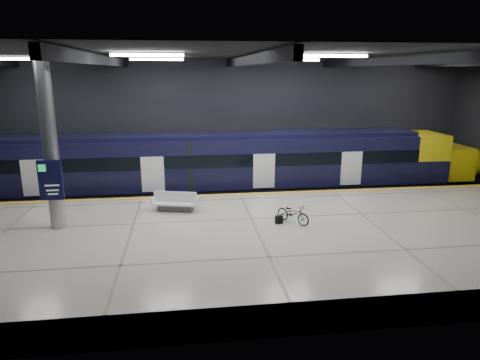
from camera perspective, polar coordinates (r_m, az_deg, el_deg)
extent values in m
plane|color=black|center=(19.97, 1.03, -7.18)|extent=(30.00, 30.00, 0.00)
cube|color=black|center=(26.72, -1.49, 7.19)|extent=(30.00, 0.10, 8.00)
cube|color=black|center=(11.23, 7.18, -2.98)|extent=(30.00, 0.10, 8.00)
cube|color=black|center=(18.59, 1.15, 16.43)|extent=(30.00, 16.00, 0.10)
cube|color=black|center=(18.65, -18.08, 14.98)|extent=(0.25, 16.00, 0.40)
cube|color=black|center=(18.58, 1.14, 15.66)|extent=(0.25, 16.00, 0.40)
cube|color=black|center=(20.36, 18.69, 14.82)|extent=(0.25, 16.00, 0.40)
cube|color=white|center=(16.42, -12.24, 15.97)|extent=(2.60, 0.18, 0.10)
cube|color=white|center=(17.36, 12.42, 15.86)|extent=(2.60, 0.18, 0.10)
cube|color=white|center=(23.83, -28.60, 14.00)|extent=(2.60, 0.18, 0.10)
cube|color=white|center=(22.40, -11.03, 15.51)|extent=(2.60, 0.18, 0.10)
cube|color=white|center=(23.11, 7.25, 15.61)|extent=(2.60, 0.18, 0.10)
cube|color=white|center=(25.76, 23.00, 14.49)|extent=(2.60, 0.18, 0.10)
cube|color=#BCAF9F|center=(17.47, 2.27, -8.48)|extent=(30.00, 11.00, 1.10)
cube|color=gold|center=(22.19, -0.01, -1.93)|extent=(30.00, 0.40, 0.01)
cube|color=gray|center=(24.41, -0.63, -2.92)|extent=(30.00, 0.08, 0.16)
cube|color=gray|center=(25.78, -1.01, -1.98)|extent=(30.00, 0.08, 0.16)
cube|color=black|center=(24.84, -4.25, -1.52)|extent=(24.00, 2.58, 0.80)
cube|color=black|center=(24.42, -4.33, 2.49)|extent=(24.00, 2.80, 2.75)
cube|color=black|center=(24.16, -4.40, 5.96)|extent=(24.00, 2.30, 0.24)
cube|color=black|center=(22.98, -4.14, 2.45)|extent=(24.00, 0.04, 0.70)
cube|color=white|center=(23.47, 3.22, 1.21)|extent=(1.20, 0.05, 1.90)
cube|color=yellow|center=(28.26, 23.04, 3.01)|extent=(2.00, 2.80, 2.75)
ellipsoid|color=yellow|center=(29.74, 27.28, 2.13)|extent=(3.60, 2.52, 1.90)
cube|color=black|center=(28.38, 23.60, 3.35)|extent=(1.60, 2.38, 0.80)
cube|color=#595B60|center=(19.86, -8.59, -3.64)|extent=(1.66, 0.89, 0.30)
cube|color=white|center=(19.79, -8.62, -3.01)|extent=(2.13, 1.32, 0.08)
cube|color=white|center=(19.71, -8.65, -2.24)|extent=(1.94, 0.59, 0.50)
cube|color=white|center=(20.04, -11.36, -2.55)|extent=(0.27, 0.83, 0.30)
cube|color=white|center=(19.51, -5.82, -2.81)|extent=(0.27, 0.83, 0.30)
imported|color=#99999E|center=(18.14, 7.10, -4.43)|extent=(1.46, 1.60, 0.85)
cube|color=black|center=(18.08, 5.22, -5.27)|extent=(0.33, 0.24, 0.35)
cylinder|color=#9EA0A5|center=(18.34, -24.02, 4.40)|extent=(0.60, 0.60, 6.90)
cube|color=#0E0E33|center=(18.20, -23.95, -0.01)|extent=(0.90, 0.12, 1.60)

